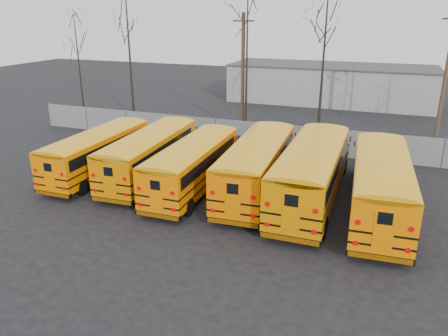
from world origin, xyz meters
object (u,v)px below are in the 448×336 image
at_px(bus_e, 312,168).
at_px(utility_pole_left, 243,73).
at_px(utility_pole_right, 445,78).
at_px(bus_d, 258,162).
at_px(bus_f, 381,181).
at_px(bus_a, 99,149).
at_px(bus_c, 194,161).
at_px(bus_b, 151,151).

bearing_deg(bus_e, utility_pole_left, 122.37).
bearing_deg(utility_pole_right, bus_d, -108.21).
bearing_deg(utility_pole_right, utility_pole_left, -155.21).
bearing_deg(utility_pole_right, bus_f, -86.37).
distance_m(bus_a, bus_c, 6.60).
xyz_separation_m(bus_b, utility_pole_right, (16.90, 14.29, 3.33)).
height_order(bus_c, bus_d, bus_d).
bearing_deg(utility_pole_right, bus_e, -98.64).
relative_size(bus_c, bus_f, 0.91).
bearing_deg(utility_pole_left, bus_d, -70.34).
distance_m(bus_a, utility_pole_left, 14.25).
relative_size(bus_e, utility_pole_left, 1.23).
distance_m(bus_e, utility_pole_left, 15.24).
relative_size(bus_b, bus_c, 1.03).
xyz_separation_m(bus_c, utility_pole_left, (-1.50, 13.11, 3.25)).
bearing_deg(bus_d, bus_e, -9.20).
xyz_separation_m(bus_a, bus_b, (3.36, 0.55, 0.08)).
distance_m(bus_d, bus_e, 3.10).
relative_size(bus_c, utility_pole_right, 1.06).
bearing_deg(bus_e, bus_d, 173.77).
height_order(bus_e, utility_pole_right, utility_pole_right).
bearing_deg(bus_c, bus_a, 177.01).
bearing_deg(bus_b, utility_pole_left, 79.18).
relative_size(bus_b, bus_e, 0.90).
height_order(bus_c, utility_pole_right, utility_pole_right).
distance_m(bus_c, utility_pole_left, 13.59).
height_order(bus_e, utility_pole_left, utility_pole_left).
height_order(bus_c, bus_e, bus_e).
bearing_deg(bus_a, bus_c, -2.42).
relative_size(bus_d, utility_pole_right, 1.15).
bearing_deg(bus_f, bus_c, 177.42).
xyz_separation_m(bus_b, bus_e, (9.79, -0.24, 0.20)).
relative_size(bus_b, bus_f, 0.93).
relative_size(bus_d, bus_f, 0.98).
xyz_separation_m(bus_f, utility_pole_left, (-11.50, 12.98, 3.09)).
distance_m(bus_c, bus_d, 3.59).
xyz_separation_m(bus_a, bus_e, (13.16, 0.32, 0.28)).
bearing_deg(utility_pole_right, bus_a, -126.33).
height_order(bus_d, bus_f, bus_f).
bearing_deg(bus_b, utility_pole_right, 37.37).
height_order(bus_c, bus_f, bus_f).
bearing_deg(bus_b, bus_e, -4.22).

